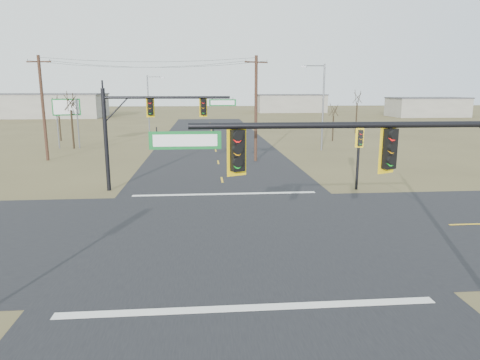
% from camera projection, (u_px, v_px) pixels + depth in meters
% --- Properties ---
extents(ground, '(320.00, 320.00, 0.00)m').
position_uv_depth(ground, '(233.00, 231.00, 20.74)').
color(ground, brown).
rests_on(ground, ground).
extents(road_ew, '(160.00, 14.00, 0.02)m').
position_uv_depth(road_ew, '(233.00, 231.00, 20.74)').
color(road_ew, black).
rests_on(road_ew, ground).
extents(road_ns, '(14.00, 160.00, 0.02)m').
position_uv_depth(road_ns, '(233.00, 231.00, 20.74)').
color(road_ns, black).
rests_on(road_ns, ground).
extents(stop_bar_near, '(12.00, 0.40, 0.01)m').
position_uv_depth(stop_bar_near, '(249.00, 308.00, 13.42)').
color(stop_bar_near, silver).
rests_on(stop_bar_near, road_ns).
extents(stop_bar_far, '(12.00, 0.40, 0.01)m').
position_uv_depth(stop_bar_far, '(225.00, 194.00, 28.04)').
color(stop_bar_far, silver).
rests_on(stop_bar_far, road_ns).
extents(mast_arm_near, '(10.33, 0.60, 6.45)m').
position_uv_depth(mast_arm_near, '(390.00, 168.00, 11.30)').
color(mast_arm_near, black).
rests_on(mast_arm_near, ground).
extents(mast_arm_far, '(8.84, 0.59, 6.83)m').
position_uv_depth(mast_arm_far, '(151.00, 117.00, 28.39)').
color(mast_arm_far, black).
rests_on(mast_arm_far, ground).
extents(pedestal_signal_ne, '(0.65, 0.56, 4.28)m').
position_uv_depth(pedestal_signal_ne, '(360.00, 144.00, 28.66)').
color(pedestal_signal_ne, black).
rests_on(pedestal_signal_ne, ground).
extents(utility_pole_near, '(2.25, 1.05, 9.79)m').
position_uv_depth(utility_pole_near, '(256.00, 108.00, 39.96)').
color(utility_pole_near, '#452B1D').
rests_on(utility_pole_near, ground).
extents(utility_pole_far, '(2.38, 0.62, 9.86)m').
position_uv_depth(utility_pole_far, '(43.00, 107.00, 40.46)').
color(utility_pole_far, '#452B1D').
rests_on(utility_pole_far, ground).
extents(highway_sign, '(2.97, 0.84, 5.71)m').
position_uv_depth(highway_sign, '(67.00, 113.00, 49.04)').
color(highway_sign, slate).
rests_on(highway_sign, ground).
extents(streetlight_a, '(2.65, 0.40, 9.46)m').
position_uv_depth(streetlight_a, '(321.00, 103.00, 47.13)').
color(streetlight_a, slate).
rests_on(streetlight_a, ground).
extents(streetlight_c, '(2.40, 0.24, 8.62)m').
position_uv_depth(streetlight_c, '(150.00, 104.00, 58.43)').
color(streetlight_c, slate).
rests_on(streetlight_c, ground).
extents(bare_tree_a, '(3.58, 3.58, 6.92)m').
position_uv_depth(bare_tree_a, '(70.00, 101.00, 48.55)').
color(bare_tree_a, black).
rests_on(bare_tree_a, ground).
extents(bare_tree_b, '(3.00, 3.00, 6.37)m').
position_uv_depth(bare_tree_b, '(58.00, 102.00, 56.00)').
color(bare_tree_b, black).
rests_on(bare_tree_b, ground).
extents(bare_tree_c, '(2.78, 2.78, 5.28)m').
position_uv_depth(bare_tree_c, '(334.00, 110.00, 56.09)').
color(bare_tree_c, black).
rests_on(bare_tree_c, ground).
extents(bare_tree_d, '(2.99, 2.99, 7.04)m').
position_uv_depth(bare_tree_d, '(358.00, 97.00, 65.59)').
color(bare_tree_d, black).
rests_on(bare_tree_d, ground).
extents(warehouse_left, '(28.00, 14.00, 5.50)m').
position_uv_depth(warehouse_left, '(45.00, 106.00, 104.54)').
color(warehouse_left, '#9D998B').
rests_on(warehouse_left, ground).
extents(warehouse_mid, '(20.00, 12.00, 5.00)m').
position_uv_depth(warehouse_mid, '(290.00, 104.00, 129.51)').
color(warehouse_mid, '#9D998B').
rests_on(warehouse_mid, ground).
extents(warehouse_right, '(18.00, 10.00, 4.50)m').
position_uv_depth(warehouse_right, '(427.00, 108.00, 107.71)').
color(warehouse_right, '#9D998B').
rests_on(warehouse_right, ground).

